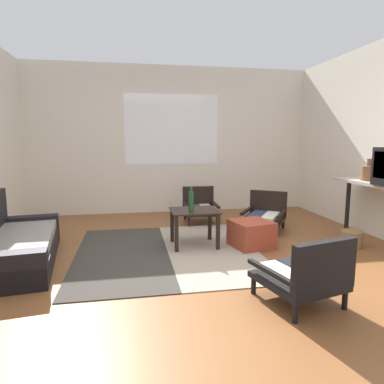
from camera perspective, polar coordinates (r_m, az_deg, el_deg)
ground_plane at (r=3.67m, az=2.62°, el=-12.79°), size 7.80×7.80×0.00m
far_wall_with_window at (r=6.44m, az=-3.46°, el=8.70°), size 5.60×0.13×2.70m
area_rug at (r=4.18m, az=-4.14°, el=-10.02°), size 2.17×2.32×0.01m
couch at (r=4.22m, az=-28.32°, el=-7.80°), size 0.98×1.81×0.74m
coffee_table at (r=4.31m, az=0.36°, el=-4.35°), size 0.59×0.52×0.47m
armchair_by_window at (r=5.65m, az=1.33°, el=-2.39°), size 0.56×0.64×0.57m
armchair_striped_foreground at (r=2.97m, az=18.56°, el=-13.02°), size 0.72×0.75×0.60m
armchair_corner at (r=5.25m, az=12.24°, el=-3.49°), size 0.83×0.84×0.57m
ottoman_orange at (r=4.38m, az=9.98°, el=-7.00°), size 0.55×0.55×0.34m
clay_vase at (r=5.07m, az=27.76°, el=2.93°), size 0.21×0.21×0.29m
glass_bottle at (r=4.14m, az=-0.15°, el=-1.59°), size 0.06×0.06×0.31m
wicker_basket at (r=4.82m, az=25.28°, el=-7.11°), size 0.27×0.27×0.20m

